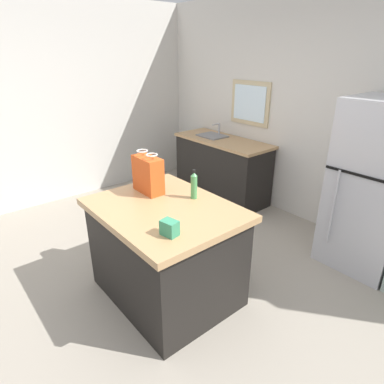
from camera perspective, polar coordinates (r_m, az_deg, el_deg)
The scene contains 9 objects.
ground at distance 3.16m, azimuth -4.80°, elevation -18.07°, with size 6.87×6.87×0.00m, color #9E9384.
back_wall at distance 4.27m, azimuth 22.31°, elevation 12.29°, with size 5.72×0.13×2.78m.
left_wall at distance 5.06m, azimuth -25.03°, elevation 13.34°, with size 0.10×4.81×2.78m.
kitchen_island at distance 2.96m, azimuth -4.53°, elevation -10.23°, with size 1.26×0.99×0.89m.
refrigerator at distance 3.69m, azimuth 29.08°, elevation 0.73°, with size 0.70×0.75×1.70m.
sink_counter at distance 5.00m, azimuth 5.11°, elevation 4.26°, with size 1.52×0.61×1.08m.
shopping_bag at distance 2.99m, azimuth -7.63°, elevation 3.04°, with size 0.31×0.15×0.38m.
small_box at distance 2.31m, azimuth -3.91°, elevation -6.22°, with size 0.12×0.09×0.11m, color #388E66.
bottle at distance 2.84m, azimuth 0.34°, elevation 1.14°, with size 0.06×0.06×0.26m.
Camera 1 is at (1.97, -1.32, 2.08)m, focal length 30.80 mm.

